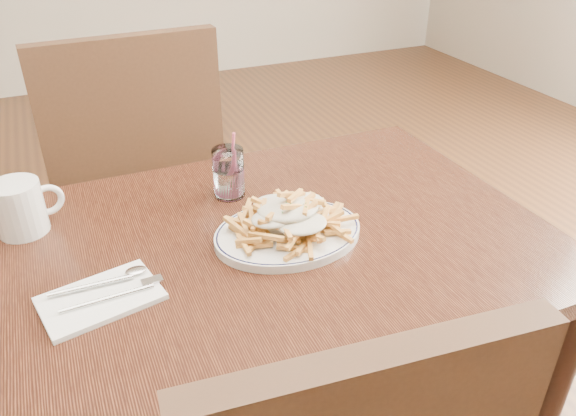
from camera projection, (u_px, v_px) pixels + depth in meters
name	position (u px, v px, depth m)	size (l,w,h in m)	color
table	(255.00, 273.00, 1.17)	(1.20, 0.80, 0.75)	black
chair_far	(135.00, 177.00, 1.71)	(0.50, 0.50, 1.04)	#321D10
fries_plate	(288.00, 233.00, 1.14)	(0.36, 0.33, 0.02)	silver
loaded_fries	(288.00, 213.00, 1.11)	(0.28, 0.25, 0.07)	gold
napkin	(101.00, 298.00, 0.97)	(0.20, 0.13, 0.01)	white
cutlery	(99.00, 293.00, 0.97)	(0.20, 0.08, 0.01)	silver
water_glass	(229.00, 176.00, 1.27)	(0.07, 0.07, 0.16)	white
coffee_mug	(20.00, 208.00, 1.14)	(0.14, 0.10, 0.11)	silver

